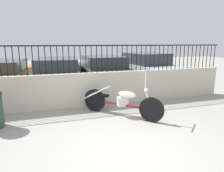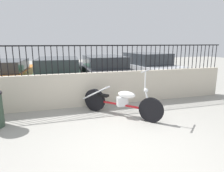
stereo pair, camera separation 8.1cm
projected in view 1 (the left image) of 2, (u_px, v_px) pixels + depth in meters
ground_plane at (129, 150)px, 3.68m from camera, size 40.00×40.00×0.00m
low_wall at (95, 89)px, 6.22m from camera, size 9.23×0.18×1.03m
fence_railing at (94, 55)px, 6.00m from camera, size 9.23×0.04×0.83m
motorcycle_red at (117, 101)px, 5.37m from camera, size 1.71×1.84×1.29m
car_orange at (3, 75)px, 8.19m from camera, size 2.18×4.53×1.24m
car_green at (58, 73)px, 8.35m from camera, size 2.14×4.70×1.32m
car_dark_grey at (103, 71)px, 9.04m from camera, size 1.83×4.36×1.36m
car_silver at (144, 67)px, 9.90m from camera, size 2.23×4.48×1.44m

